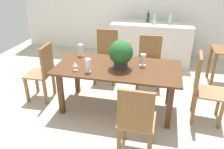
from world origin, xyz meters
TOP-DOWN VIEW (x-y plane):
  - ground_plane at (0.00, 0.00)m, footprint 7.04×7.04m
  - back_wall at (0.00, 2.60)m, footprint 6.40×0.10m
  - dining_table at (0.00, -0.16)m, footprint 1.89×0.94m
  - chair_far_left at (-0.43, 0.83)m, footprint 0.47×0.44m
  - chair_head_end at (-1.27, -0.16)m, footprint 0.42×0.43m
  - chair_near_right at (0.42, -1.14)m, footprint 0.43×0.43m
  - chair_far_right at (0.42, 0.83)m, footprint 0.49×0.47m
  - chair_foot_end at (1.26, -0.15)m, footprint 0.48×0.47m
  - flower_centerpiece at (0.06, -0.19)m, footprint 0.36×0.36m
  - crystal_vase_left at (-0.70, 0.15)m, footprint 0.09×0.09m
  - crystal_vase_center_near at (0.37, -0.04)m, footprint 0.10×0.10m
  - crystal_vase_right at (-0.37, -0.44)m, footprint 0.08×0.08m
  - wine_glass at (-0.57, -0.44)m, footprint 0.07×0.07m
  - kitchen_counter at (0.35, 1.95)m, footprint 1.83×0.62m
  - wine_bottle_green at (0.74, 2.01)m, footprint 0.07×0.07m
  - wine_bottle_amber at (0.24, 2.09)m, footprint 0.07×0.07m
  - wine_bottle_dark at (0.40, 1.87)m, footprint 0.06×0.06m

SIDE VIEW (x-z plane):
  - ground_plane at x=0.00m, z-range 0.00..0.00m
  - kitchen_counter at x=0.35m, z-range 0.00..0.93m
  - chair_far_right at x=0.42m, z-range 0.06..1.00m
  - chair_near_right at x=0.42m, z-range 0.05..1.02m
  - chair_head_end at x=-1.27m, z-range 0.05..1.03m
  - chair_far_left at x=-0.43m, z-range 0.05..1.06m
  - chair_foot_end at x=1.26m, z-range 0.05..1.07m
  - dining_table at x=0.00m, z-range 0.27..1.00m
  - wine_glass at x=-0.57m, z-range 0.76..0.90m
  - crystal_vase_center_near at x=0.37m, z-range 0.75..0.94m
  - crystal_vase_left at x=-0.70m, z-range 0.75..0.95m
  - crystal_vase_right at x=-0.37m, z-range 0.75..0.95m
  - flower_centerpiece at x=0.06m, z-range 0.75..1.18m
  - wine_bottle_amber at x=0.24m, z-range 0.90..1.18m
  - wine_bottle_green at x=0.74m, z-range 0.90..1.18m
  - wine_bottle_dark at x=0.40m, z-range 0.90..1.19m
  - back_wall at x=0.00m, z-range 0.00..2.60m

